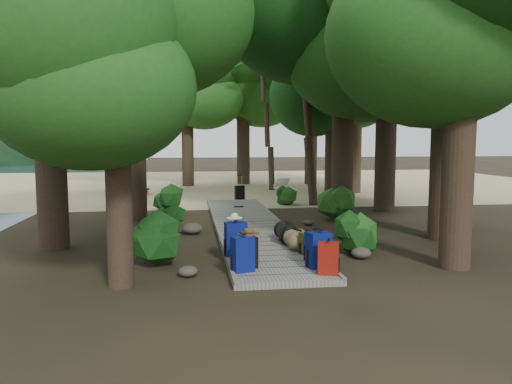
{
  "coord_description": "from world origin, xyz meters",
  "views": [
    {
      "loc": [
        -1.75,
        -13.27,
        2.58
      ],
      "look_at": [
        0.28,
        1.59,
        1.0
      ],
      "focal_mm": 35.0,
      "sensor_mm": 36.0,
      "label": 1
    }
  ],
  "objects": [
    {
      "name": "backpack_right_d",
      "position": [
        0.8,
        -2.9,
        0.37
      ],
      "size": [
        0.38,
        0.31,
        0.51
      ],
      "primitive_type": null,
      "rotation": [
        0.0,
        0.0,
        0.24
      ],
      "color": "#3B3E17",
      "rests_on": "boardwalk"
    },
    {
      "name": "hat_brown",
      "position": [
        -0.61,
        -3.94,
        0.85
      ],
      "size": [
        0.43,
        0.43,
        0.13
      ],
      "primitive_type": null,
      "color": "#51351E",
      "rests_on": "backpack_left_b"
    },
    {
      "name": "rock_left_b",
      "position": [
        -2.25,
        -2.08,
        0.09
      ],
      "size": [
        0.33,
        0.3,
        0.18
      ],
      "primitive_type": null,
      "color": "#4C473F",
      "rests_on": "ground"
    },
    {
      "name": "rock_left_c",
      "position": [
        -1.67,
        0.31,
        0.15
      ],
      "size": [
        0.56,
        0.5,
        0.31
      ],
      "primitive_type": null,
      "color": "#4C473F",
      "rests_on": "ground"
    },
    {
      "name": "backpack_right_b",
      "position": [
        0.72,
        -4.08,
        0.5
      ],
      "size": [
        0.49,
        0.4,
        0.76
      ],
      "primitive_type": null,
      "rotation": [
        0.0,
        0.0,
        0.27
      ],
      "color": "navy",
      "rests_on": "boardwalk"
    },
    {
      "name": "tree_right_d",
      "position": [
        5.36,
        4.05,
        5.37
      ],
      "size": [
        5.86,
        5.86,
        10.75
      ],
      "primitive_type": null,
      "color": "black",
      "rests_on": "ground"
    },
    {
      "name": "rock_right_a",
      "position": [
        1.95,
        -3.04,
        0.12
      ],
      "size": [
        0.44,
        0.4,
        0.24
      ],
      "primitive_type": null,
      "color": "#4C473F",
      "rests_on": "ground"
    },
    {
      "name": "shrub_left_b",
      "position": [
        -2.32,
        0.62,
        0.37
      ],
      "size": [
        0.82,
        0.82,
        0.74
      ],
      "primitive_type": null,
      "color": "#1C4B16",
      "rests_on": "ground"
    },
    {
      "name": "tree_back_b",
      "position": [
        1.43,
        15.56,
        5.41
      ],
      "size": [
        6.06,
        6.06,
        10.81
      ],
      "primitive_type": null,
      "color": "black",
      "rests_on": "ground"
    },
    {
      "name": "tree_back_c",
      "position": [
        5.3,
        14.94,
        5.08
      ],
      "size": [
        5.64,
        5.64,
        10.16
      ],
      "primitive_type": null,
      "color": "black",
      "rests_on": "ground"
    },
    {
      "name": "rock_left_a",
      "position": [
        -1.78,
        -3.99,
        0.1
      ],
      "size": [
        0.38,
        0.34,
        0.21
      ],
      "primitive_type": null,
      "color": "#4C473F",
      "rests_on": "ground"
    },
    {
      "name": "boardwalk",
      "position": [
        0.0,
        1.0,
        0.06
      ],
      "size": [
        2.0,
        12.0,
        0.12
      ],
      "primitive_type": "cube",
      "color": "gray",
      "rests_on": "ground"
    },
    {
      "name": "lone_suitcase_on_sand",
      "position": [
        0.41,
        7.72,
        0.33
      ],
      "size": [
        0.44,
        0.31,
        0.62
      ],
      "primitive_type": null,
      "rotation": [
        0.0,
        0.0,
        0.25
      ],
      "color": "black",
      "rests_on": "sand_beach"
    },
    {
      "name": "palm_left_a",
      "position": [
        -4.86,
        6.23,
        3.9
      ],
      "size": [
        4.91,
        4.91,
        7.8
      ],
      "primitive_type": null,
      "color": "#184112",
      "rests_on": "ground"
    },
    {
      "name": "shrub_left_a",
      "position": [
        -2.54,
        -2.89,
        0.57
      ],
      "size": [
        1.26,
        1.26,
        1.13
      ],
      "primitive_type": null,
      "color": "#1C4B16",
      "rests_on": "ground"
    },
    {
      "name": "shrub_right_c",
      "position": [
        1.97,
        5.93,
        0.37
      ],
      "size": [
        0.81,
        0.81,
        0.73
      ],
      "primitive_type": null,
      "color": "#1C4B16",
      "rests_on": "ground"
    },
    {
      "name": "palm_right_b",
      "position": [
        5.48,
        10.34,
        3.72
      ],
      "size": [
        3.85,
        3.85,
        7.44
      ],
      "primitive_type": null,
      "color": "#184112",
      "rests_on": "ground"
    },
    {
      "name": "backpack_right_c",
      "position": [
        0.79,
        -3.52,
        0.44
      ],
      "size": [
        0.38,
        0.28,
        0.65
      ],
      "primitive_type": null,
      "rotation": [
        0.0,
        0.0,
        0.02
      ],
      "color": "navy",
      "rests_on": "boardwalk"
    },
    {
      "name": "sun_lounger",
      "position": [
        2.86,
        10.19,
        0.36
      ],
      "size": [
        1.05,
        2.19,
        0.68
      ],
      "primitive_type": null,
      "rotation": [
        0.0,
        0.0,
        0.18
      ],
      "color": "silver",
      "rests_on": "sand_beach"
    },
    {
      "name": "rock_right_c",
      "position": [
        1.83,
        1.27,
        0.09
      ],
      "size": [
        0.31,
        0.28,
        0.17
      ],
      "primitive_type": null,
      "color": "#4C473F",
      "rests_on": "ground"
    },
    {
      "name": "sand_beach",
      "position": [
        0.0,
        16.0,
        0.01
      ],
      "size": [
        40.0,
        22.0,
        0.02
      ],
      "primitive_type": "cube",
      "color": "tan",
      "rests_on": "ground"
    },
    {
      "name": "suitcase_on_boardwalk",
      "position": [
        -0.68,
        -2.67,
        0.41
      ],
      "size": [
        0.42,
        0.3,
        0.58
      ],
      "primitive_type": null,
      "rotation": [
        0.0,
        0.0,
        -0.27
      ],
      "color": "black",
      "rests_on": "boardwalk"
    },
    {
      "name": "tree_right_a",
      "position": [
        3.54,
        -4.06,
        4.41
      ],
      "size": [
        5.29,
        5.29,
        8.82
      ],
      "primitive_type": null,
      "color": "black",
      "rests_on": "ground"
    },
    {
      "name": "backpack_right_a",
      "position": [
        0.77,
        -4.59,
        0.45
      ],
      "size": [
        0.43,
        0.37,
        0.66
      ],
      "primitive_type": null,
      "rotation": [
        0.0,
        0.0,
        -0.34
      ],
      "color": "#901801",
      "rests_on": "boardwalk"
    },
    {
      "name": "tree_right_b",
      "position": [
        4.79,
        -1.24,
        5.2
      ],
      "size": [
        5.82,
        5.82,
        10.4
      ],
      "primitive_type": null,
      "color": "black",
      "rests_on": "ground"
    },
    {
      "name": "palm_right_a",
      "position": [
        3.26,
        5.97,
        4.0
      ],
      "size": [
        4.69,
        4.69,
        8.0
      ],
      "primitive_type": null,
      "color": "#184112",
      "rests_on": "ground"
    },
    {
      "name": "hat_white",
      "position": [
        -0.8,
        -2.94,
        0.99
      ],
      "size": [
        0.34,
        0.34,
        0.11
      ],
      "primitive_type": null,
      "color": "silver",
      "rests_on": "backpack_left_c"
    },
    {
      "name": "tree_right_e",
      "position": [
        4.25,
        7.09,
        4.3
      ],
      "size": [
        4.78,
        4.78,
        8.6
      ],
      "primitive_type": null,
      "color": "black",
      "rests_on": "ground"
    },
    {
      "name": "backpack_left_b",
      "position": [
        -0.64,
        -3.94,
        0.45
      ],
      "size": [
        0.41,
        0.33,
        0.66
      ],
      "primitive_type": null,
      "rotation": [
        0.0,
        0.0,
        0.25
      ],
      "color": "black",
      "rests_on": "boardwalk"
    },
    {
      "name": "tree_right_f",
      "position": [
        6.18,
        9.98,
        5.28
      ],
      "size": [
        5.91,
        5.91,
        10.56
      ],
      "primitive_type": null,
      "color": "black",
      "rests_on": "ground"
    },
    {
      "name": "tree_left_c",
      "position": [
        -3.33,
        2.96,
        3.67
      ],
      "size": [
        4.22,
        4.22,
        7.34
      ],
      "primitive_type": null,
      "color": "black",
      "rests_on": "ground"
    },
    {
      "name": "shrub_left_c",
      "position": [
        -2.48,
        4.31,
        0.55
      ],
      "size": [
        1.21,
        1.21,
        1.09
      ],
      "primitive_type": null,
      "color": "#1C4B16",
      "rests_on": "ground"
    },
    {
      "name": "tree_left_a",
      "position": [
        -2.95,
        -4.45,
        3.22
      ],
      "size": [
        3.86,
        3.86,
        6.44
      ],
      "primitive_type": null,
      "color": "black",
      "rests_on": "ground"
    },
    {
      "name": "tree_right_c",
      "position": [
        3.15,
        2.19,
        4.93
      ],
      "size": [
        5.7,
        5.7,
        9.87
      ],
      "primitive_type": null,
      "color": "black",
      "rests_on": "ground"
    },
    {
      "name": "palm_right_c",
      "position": [
        2.71,
        11.95,
        3.31
      ],
      "size": [
        4.16,
        4.16,
        6.62
      ],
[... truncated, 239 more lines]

